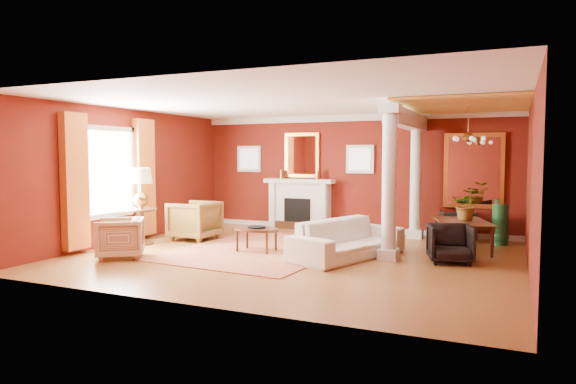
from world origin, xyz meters
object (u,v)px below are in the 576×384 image
at_px(side_table, 141,192).
at_px(dining_table, 464,227).
at_px(sofa, 348,233).
at_px(armchair_leopard, 194,218).
at_px(armchair_stripe, 120,236).
at_px(coffee_table, 257,230).

bearing_deg(side_table, dining_table, 18.19).
xyz_separation_m(sofa, armchair_leopard, (-3.77, 0.60, 0.01)).
distance_m(armchair_stripe, side_table, 1.66).
relative_size(side_table, dining_table, 0.97).
bearing_deg(coffee_table, armchair_leopard, 159.37).
relative_size(sofa, armchair_leopard, 2.52).
bearing_deg(dining_table, armchair_leopard, 84.24).
bearing_deg(dining_table, armchair_stripe, 104.01).
height_order(sofa, side_table, side_table).
bearing_deg(armchair_stripe, coffee_table, 92.61).
distance_m(sofa, armchair_stripe, 4.20).
relative_size(coffee_table, dining_table, 0.55).
distance_m(sofa, armchair_leopard, 3.82).
bearing_deg(coffee_table, side_table, -175.29).
relative_size(sofa, side_table, 1.48).
height_order(armchair_leopard, dining_table, armchair_leopard).
distance_m(armchair_stripe, coffee_table, 2.56).
distance_m(armchair_leopard, armchair_stripe, 2.32).
distance_m(side_table, dining_table, 6.71).
distance_m(sofa, dining_table, 2.56).
relative_size(coffee_table, side_table, 0.57).
height_order(coffee_table, side_table, side_table).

